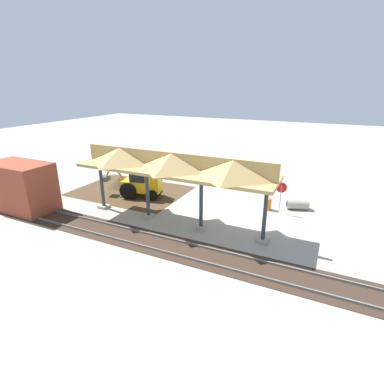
% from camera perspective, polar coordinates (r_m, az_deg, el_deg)
% --- Properties ---
extents(ground_plane, '(120.00, 120.00, 0.00)m').
position_cam_1_polar(ground_plane, '(22.37, 11.54, -4.15)').
color(ground_plane, '#9E998E').
extents(dirt_work_zone, '(9.59, 7.00, 0.01)m').
position_cam_1_polar(dirt_work_zone, '(27.14, -11.61, 0.20)').
color(dirt_work_zone, '#4C3823').
rests_on(dirt_work_zone, ground).
extents(platform_canopy, '(13.40, 3.20, 4.90)m').
position_cam_1_polar(platform_canopy, '(19.22, -3.76, 5.41)').
color(platform_canopy, '#9E998E').
rests_on(platform_canopy, ground).
extents(rail_tracks, '(60.00, 2.58, 0.15)m').
position_cam_1_polar(rail_tracks, '(16.64, 5.53, -12.66)').
color(rail_tracks, slate).
rests_on(rail_tracks, ground).
extents(stop_sign, '(0.76, 0.10, 2.36)m').
position_cam_1_polar(stop_sign, '(22.42, 16.61, 0.14)').
color(stop_sign, gray).
rests_on(stop_sign, ground).
extents(backhoe, '(5.27, 2.41, 2.82)m').
position_cam_1_polar(backhoe, '(25.21, -9.84, 1.82)').
color(backhoe, '#EAB214').
rests_on(backhoe, ground).
extents(dirt_mound, '(5.31, 5.31, 1.56)m').
position_cam_1_polar(dirt_mound, '(28.76, -13.60, 1.16)').
color(dirt_mound, '#4C3823').
rests_on(dirt_mound, ground).
extents(concrete_pipe, '(1.72, 1.24, 0.77)m').
position_cam_1_polar(concrete_pipe, '(24.01, 19.44, -2.24)').
color(concrete_pipe, '#9E9384').
rests_on(concrete_pipe, ground).
extents(brick_utility_building, '(4.80, 2.68, 3.60)m').
position_cam_1_polar(brick_utility_building, '(25.43, -29.68, 0.86)').
color(brick_utility_building, brown).
rests_on(brick_utility_building, ground).
extents(traffic_barrel, '(0.56, 0.56, 0.90)m').
position_cam_1_polar(traffic_barrel, '(23.26, 14.18, -2.21)').
color(traffic_barrel, orange).
rests_on(traffic_barrel, ground).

